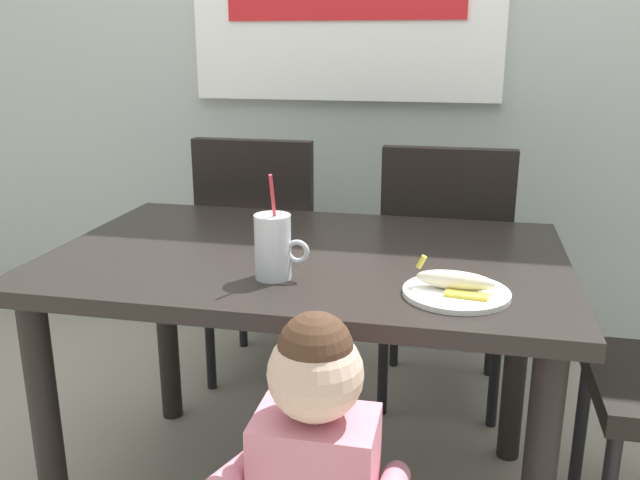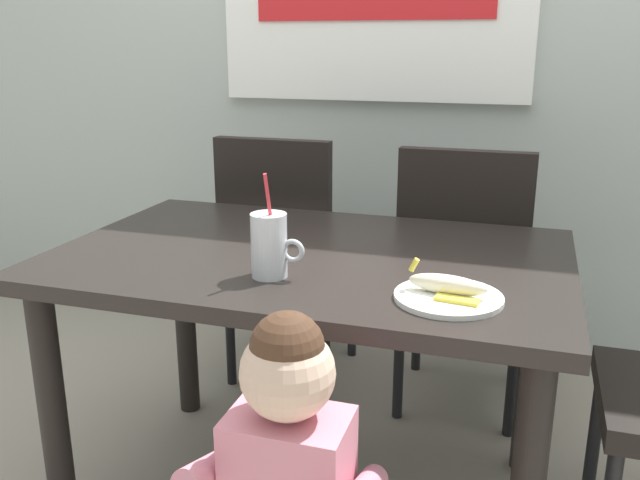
# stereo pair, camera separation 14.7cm
# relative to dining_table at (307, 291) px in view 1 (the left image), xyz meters

# --- Properties ---
(dining_table) EXTENTS (1.31, 0.85, 0.75)m
(dining_table) POSITION_rel_dining_table_xyz_m (0.00, 0.00, 0.00)
(dining_table) COLOR black
(dining_table) RESTS_ON ground
(dining_chair_left) EXTENTS (0.44, 0.45, 0.96)m
(dining_chair_left) POSITION_rel_dining_table_xyz_m (-0.32, 0.67, -0.10)
(dining_chair_left) COLOR black
(dining_chair_left) RESTS_ON ground
(dining_chair_right) EXTENTS (0.44, 0.45, 0.96)m
(dining_chair_right) POSITION_rel_dining_table_xyz_m (0.34, 0.62, -0.10)
(dining_chair_right) COLOR black
(dining_chair_right) RESTS_ON ground
(toddler_standing) EXTENTS (0.33, 0.24, 0.84)m
(toddler_standing) POSITION_rel_dining_table_xyz_m (0.16, -0.59, -0.12)
(toddler_standing) COLOR #3F4760
(toddler_standing) RESTS_ON ground
(milk_cup) EXTENTS (0.13, 0.08, 0.25)m
(milk_cup) POSITION_rel_dining_table_xyz_m (-0.03, -0.21, 0.18)
(milk_cup) COLOR silver
(milk_cup) RESTS_ON dining_table
(snack_plate) EXTENTS (0.23, 0.23, 0.01)m
(snack_plate) POSITION_rel_dining_table_xyz_m (0.39, -0.24, 0.12)
(snack_plate) COLOR white
(snack_plate) RESTS_ON dining_table
(peeled_banana) EXTENTS (0.17, 0.12, 0.07)m
(peeled_banana) POSITION_rel_dining_table_xyz_m (0.38, -0.23, 0.14)
(peeled_banana) COLOR #F4EAC6
(peeled_banana) RESTS_ON snack_plate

